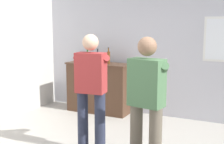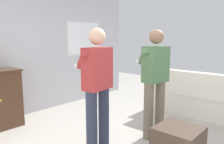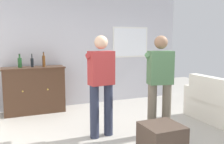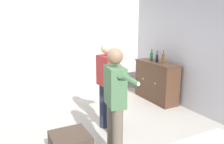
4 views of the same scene
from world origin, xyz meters
The scene contains 9 objects.
ground centered at (0.00, 0.00, 0.00)m, with size 10.40×10.40×0.00m, color #B2ADA3.
wall_back_with_window centered at (0.03, 2.66, 1.40)m, with size 5.20×0.15×2.80m.
sideboard_cabinet centered at (-1.26, 2.30, 0.51)m, with size 1.32×0.49×1.02m.
bottle_wine_green centered at (-1.04, 2.30, 1.15)m, with size 0.06×0.06×0.32m.
bottle_liquor_amber centered at (-1.53, 2.33, 1.13)m, with size 0.08×0.08×0.29m.
bottle_spirits_clear centered at (-1.28, 2.31, 1.12)m, with size 0.06×0.06×0.29m.
ottoman centered at (0.21, -0.45, 0.21)m, with size 0.54×0.54×0.41m, color #47382D.
person_standing_left centered at (-0.38, 0.46, 0.94)m, with size 0.55×0.50×1.68m.
person_standing_right centered at (0.55, 0.14, 0.94)m, with size 0.55×0.51×1.68m.
Camera 3 is at (-1.78, -3.32, 1.63)m, focal length 40.00 mm.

